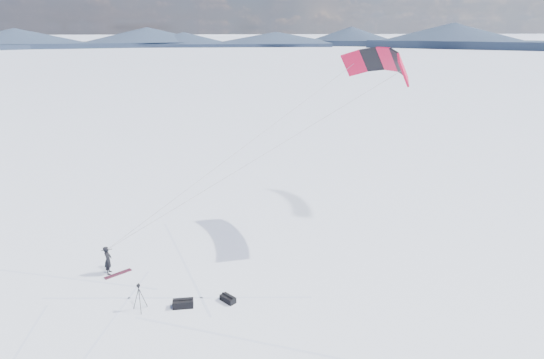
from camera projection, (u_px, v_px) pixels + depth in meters
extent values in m
plane|color=white|center=(131.00, 300.00, 22.04)|extent=(1800.00, 1800.00, 0.00)
cube|color=#1C243B|center=(513.00, 46.00, 285.16)|extent=(145.33, 128.71, 3.63)
cone|color=#1C243B|center=(513.00, 43.00, 284.59)|extent=(89.94, 89.94, 8.00)
cube|color=#1C243B|center=(361.00, 44.00, 317.67)|extent=(156.07, 96.69, 3.63)
cone|color=#1C243B|center=(361.00, 41.00, 317.10)|extent=(82.96, 82.96, 8.00)
cube|color=#1C243B|center=(226.00, 43.00, 323.87)|extent=(152.94, 56.08, 3.63)
cone|color=#1C243B|center=(226.00, 41.00, 323.29)|extent=(68.60, 68.60, 8.00)
cube|color=#1C243B|center=(84.00, 44.00, 303.19)|extent=(156.25, 77.25, 3.63)
cone|color=#1C243B|center=(84.00, 42.00, 302.61)|extent=(76.64, 76.64, 8.00)
cube|color=silver|center=(48.00, 328.00, 19.96)|extent=(3.52, 7.29, 0.01)
cube|color=silver|center=(99.00, 296.00, 22.37)|extent=(6.45, 7.79, 0.01)
cube|color=silver|center=(140.00, 270.00, 24.77)|extent=(11.66, 3.07, 0.01)
cube|color=silver|center=(165.00, 333.00, 19.68)|extent=(1.27, 5.91, 0.01)
cube|color=silver|center=(204.00, 299.00, 22.09)|extent=(6.52, 4.83, 0.01)
imported|color=black|center=(110.00, 273.00, 24.44)|extent=(0.39, 0.59, 1.59)
cube|color=maroon|center=(118.00, 274.00, 24.34)|extent=(1.38, 1.03, 0.04)
cylinder|color=black|center=(143.00, 298.00, 21.21)|extent=(0.32, 0.27, 1.17)
cylinder|color=black|center=(136.00, 299.00, 21.12)|extent=(0.38, 0.16, 1.17)
cylinder|color=black|center=(140.00, 301.00, 20.92)|extent=(0.09, 0.39, 1.17)
cylinder|color=black|center=(139.00, 292.00, 20.95)|extent=(0.04, 0.04, 0.36)
cube|color=black|center=(138.00, 287.00, 20.88)|extent=(0.10, 0.10, 0.05)
cube|color=black|center=(138.00, 285.00, 20.85)|extent=(0.16, 0.15, 0.10)
cylinder|color=black|center=(138.00, 284.00, 20.93)|extent=(0.07, 0.10, 0.07)
cube|color=black|center=(183.00, 304.00, 21.44)|extent=(0.97, 0.48, 0.36)
cylinder|color=black|center=(183.00, 300.00, 21.38)|extent=(0.92, 0.11, 0.09)
cube|color=black|center=(228.00, 299.00, 21.87)|extent=(0.79, 0.86, 0.29)
cylinder|color=black|center=(228.00, 296.00, 21.81)|extent=(0.54, 0.65, 0.09)
cube|color=red|center=(403.00, 70.00, 24.31)|extent=(1.27, 1.44, 1.75)
cube|color=black|center=(398.00, 62.00, 25.44)|extent=(0.90, 1.53, 1.57)
cube|color=red|center=(387.00, 59.00, 26.64)|extent=(1.11, 1.52, 1.37)
cube|color=black|center=(372.00, 59.00, 27.79)|extent=(1.44, 1.42, 1.57)
cube|color=red|center=(355.00, 63.00, 28.76)|extent=(1.71, 1.19, 1.75)
cylinder|color=gray|center=(256.00, 159.00, 24.16)|extent=(16.13, 0.88, 9.03)
cylinder|color=gray|center=(242.00, 148.00, 26.38)|extent=(15.09, 5.79, 9.03)
cylinder|color=black|center=(107.00, 250.00, 24.00)|extent=(0.54, 0.14, 0.03)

